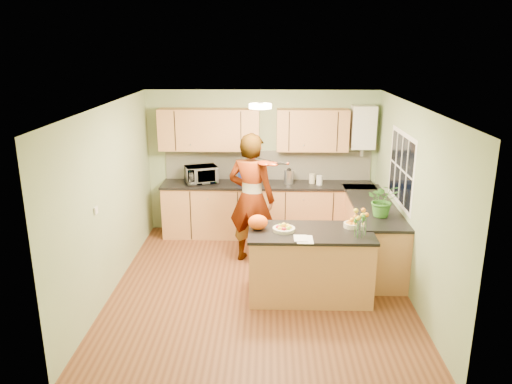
{
  "coord_description": "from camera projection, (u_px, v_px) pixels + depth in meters",
  "views": [
    {
      "loc": [
        0.12,
        -6.3,
        3.25
      ],
      "look_at": [
        -0.06,
        0.5,
        1.22
      ],
      "focal_mm": 35.0,
      "sensor_mm": 36.0,
      "label": 1
    }
  ],
  "objects": [
    {
      "name": "jar_white",
      "position": [
        319.0,
        180.0,
        8.47
      ],
      "size": [
        0.12,
        0.12,
        0.16
      ],
      "primitive_type": "cylinder",
      "rotation": [
        0.0,
        0.0,
        0.22
      ],
      "color": "white",
      "rests_on": "back_counter"
    },
    {
      "name": "wall_left",
      "position": [
        110.0,
        199.0,
        6.66
      ],
      "size": [
        0.02,
        4.5,
        2.5
      ],
      "primitive_type": "cube",
      "color": "gray",
      "rests_on": "floor"
    },
    {
      "name": "peninsula_island",
      "position": [
        310.0,
        264.0,
        6.57
      ],
      "size": [
        1.61,
        0.83,
        0.92
      ],
      "color": "#B97F4A",
      "rests_on": "floor"
    },
    {
      "name": "papers",
      "position": [
        305.0,
        239.0,
        6.15
      ],
      "size": [
        0.2,
        0.28,
        0.01
      ],
      "primitive_type": "cube",
      "color": "white",
      "rests_on": "peninsula_island"
    },
    {
      "name": "splashback",
      "position": [
        268.0,
        165.0,
        8.76
      ],
      "size": [
        3.6,
        0.02,
        0.52
      ],
      "primitive_type": "cube",
      "color": "beige",
      "rests_on": "back_counter"
    },
    {
      "name": "back_counter",
      "position": [
        267.0,
        209.0,
        8.7
      ],
      "size": [
        3.64,
        0.62,
        0.94
      ],
      "color": "#B97F4A",
      "rests_on": "floor"
    },
    {
      "name": "upper_cabinets",
      "position": [
        252.0,
        130.0,
        8.43
      ],
      "size": [
        3.2,
        0.34,
        0.7
      ],
      "color": "#B97F4A",
      "rests_on": "wall_back"
    },
    {
      "name": "boiler",
      "position": [
        363.0,
        127.0,
        8.38
      ],
      "size": [
        0.4,
        0.3,
        0.86
      ],
      "color": "white",
      "rests_on": "wall_back"
    },
    {
      "name": "flower_vase",
      "position": [
        361.0,
        215.0,
        6.17
      ],
      "size": [
        0.24,
        0.24,
        0.44
      ],
      "rotation": [
        0.0,
        0.0,
        -0.28
      ],
      "color": "silver",
      "rests_on": "peninsula_island"
    },
    {
      "name": "kettle",
      "position": [
        289.0,
        176.0,
        8.55
      ],
      "size": [
        0.17,
        0.17,
        0.31
      ],
      "rotation": [
        0.0,
        0.0,
        -0.15
      ],
      "color": "silver",
      "rests_on": "back_counter"
    },
    {
      "name": "violin",
      "position": [
        265.0,
        163.0,
        7.12
      ],
      "size": [
        0.57,
        0.5,
        0.14
      ],
      "primitive_type": null,
      "rotation": [
        0.17,
        0.0,
        -0.61
      ],
      "color": "#501905",
      "rests_on": "violinist"
    },
    {
      "name": "potted_plant",
      "position": [
        383.0,
        200.0,
        6.88
      ],
      "size": [
        0.45,
        0.4,
        0.48
      ],
      "primitive_type": "imported",
      "rotation": [
        0.0,
        0.0,
        -0.06
      ],
      "color": "#387B29",
      "rests_on": "right_counter"
    },
    {
      "name": "ceiling_lamp",
      "position": [
        260.0,
        106.0,
        6.55
      ],
      "size": [
        0.3,
        0.3,
        0.07
      ],
      "color": "#FFEABF",
      "rests_on": "ceiling"
    },
    {
      "name": "light_switch",
      "position": [
        96.0,
        210.0,
        6.07
      ],
      "size": [
        0.02,
        0.09,
        0.09
      ],
      "primitive_type": "cube",
      "color": "white",
      "rests_on": "wall_left"
    },
    {
      "name": "orange_bag",
      "position": [
        258.0,
        222.0,
        6.48
      ],
      "size": [
        0.27,
        0.23,
        0.19
      ],
      "primitive_type": "ellipsoid",
      "rotation": [
        0.0,
        0.0,
        -0.03
      ],
      "color": "#FF5C15",
      "rests_on": "peninsula_island"
    },
    {
      "name": "microwave",
      "position": [
        201.0,
        174.0,
        8.58
      ],
      "size": [
        0.62,
        0.52,
        0.29
      ],
      "primitive_type": "imported",
      "rotation": [
        0.0,
        0.0,
        0.36
      ],
      "color": "white",
      "rests_on": "back_counter"
    },
    {
      "name": "fruit_dish",
      "position": [
        284.0,
        228.0,
        6.44
      ],
      "size": [
        0.29,
        0.29,
        0.1
      ],
      "color": "beige",
      "rests_on": "peninsula_island"
    },
    {
      "name": "wall_back",
      "position": [
        262.0,
        162.0,
        8.76
      ],
      "size": [
        4.0,
        0.02,
        2.5
      ],
      "primitive_type": "cube",
      "color": "gray",
      "rests_on": "floor"
    },
    {
      "name": "right_counter",
      "position": [
        372.0,
        233.0,
        7.6
      ],
      "size": [
        0.62,
        2.24,
        0.94
      ],
      "color": "#B97F4A",
      "rests_on": "floor"
    },
    {
      "name": "blue_box",
      "position": [
        249.0,
        176.0,
        8.51
      ],
      "size": [
        0.38,
        0.32,
        0.26
      ],
      "primitive_type": "cube",
      "rotation": [
        0.0,
        0.0,
        -0.25
      ],
      "color": "navy",
      "rests_on": "back_counter"
    },
    {
      "name": "orange_bowl",
      "position": [
        352.0,
        224.0,
        6.55
      ],
      "size": [
        0.22,
        0.22,
        0.13
      ],
      "color": "beige",
      "rests_on": "peninsula_island"
    },
    {
      "name": "window_right",
      "position": [
        401.0,
        169.0,
        7.05
      ],
      "size": [
        0.01,
        1.3,
        1.05
      ],
      "color": "white",
      "rests_on": "wall_right"
    },
    {
      "name": "floor",
      "position": [
        259.0,
        286.0,
        6.97
      ],
      "size": [
        4.5,
        4.5,
        0.0
      ],
      "primitive_type": "plane",
      "color": "#592E19",
      "rests_on": "ground"
    },
    {
      "name": "wall_right",
      "position": [
        411.0,
        202.0,
        6.56
      ],
      "size": [
        0.02,
        4.5,
        2.5
      ],
      "primitive_type": "cube",
      "color": "gray",
      "rests_on": "floor"
    },
    {
      "name": "jar_cream",
      "position": [
        312.0,
        179.0,
        8.57
      ],
      "size": [
        0.13,
        0.13,
        0.16
      ],
      "primitive_type": "cylinder",
      "rotation": [
        0.0,
        0.0,
        0.33
      ],
      "color": "beige",
      "rests_on": "back_counter"
    },
    {
      "name": "ceiling",
      "position": [
        260.0,
        106.0,
        6.25
      ],
      "size": [
        4.0,
        4.5,
        0.02
      ],
      "primitive_type": "cube",
      "color": "white",
      "rests_on": "wall_back"
    },
    {
      "name": "violinist",
      "position": [
        251.0,
        199.0,
        7.51
      ],
      "size": [
        0.86,
        0.71,
        2.01
      ],
      "primitive_type": "imported",
      "rotation": [
        0.0,
        0.0,
        2.78
      ],
      "color": "tan",
      "rests_on": "floor"
    },
    {
      "name": "wall_front",
      "position": [
        255.0,
        277.0,
        4.45
      ],
      "size": [
        4.0,
        0.02,
        2.5
      ],
      "primitive_type": "cube",
      "color": "gray",
      "rests_on": "floor"
    }
  ]
}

